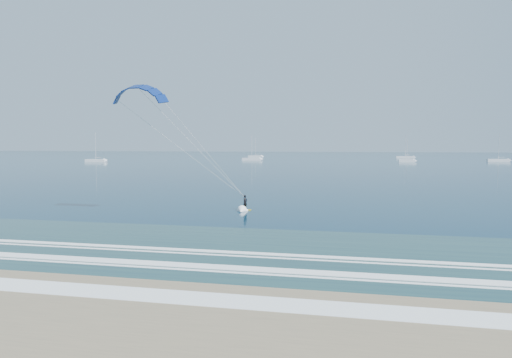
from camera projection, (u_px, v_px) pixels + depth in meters
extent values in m
plane|color=#073043|center=(171.00, 295.00, 23.53)|extent=(900.00, 900.00, 0.00)
cube|color=#1E423F|center=(216.00, 257.00, 31.33)|extent=(600.00, 22.00, 0.03)
cube|color=white|center=(182.00, 286.00, 24.99)|extent=(600.00, 0.90, 0.07)
cube|color=white|center=(205.00, 267.00, 28.89)|extent=(600.00, 1.10, 0.07)
cube|color=white|center=(223.00, 252.00, 32.79)|extent=(600.00, 0.70, 0.07)
cube|color=white|center=(167.00, 296.00, 23.03)|extent=(600.00, 2.00, 0.02)
cube|color=gold|center=(245.00, 210.00, 53.90)|extent=(1.40, 0.45, 0.08)
imported|color=black|center=(245.00, 202.00, 53.83)|extent=(0.67, 0.75, 1.73)
cone|color=white|center=(241.00, 211.00, 52.66)|extent=(1.31, 1.74, 1.10)
cube|color=white|center=(96.00, 161.00, 200.91)|extent=(9.61, 2.40, 1.20)
cylinder|color=silver|center=(96.00, 146.00, 200.42)|extent=(0.18, 0.18, 11.75)
cylinder|color=silver|center=(98.00, 157.00, 200.56)|extent=(2.60, 0.12, 0.12)
cube|color=white|center=(252.00, 159.00, 219.68)|extent=(9.14, 2.40, 1.20)
cylinder|color=silver|center=(252.00, 146.00, 219.20)|extent=(0.18, 0.18, 11.29)
cylinder|color=silver|center=(254.00, 156.00, 219.32)|extent=(2.60, 0.12, 0.12)
cube|color=white|center=(256.00, 157.00, 267.85)|extent=(8.48, 2.40, 1.20)
cylinder|color=silver|center=(256.00, 147.00, 267.41)|extent=(0.18, 0.18, 10.26)
cylinder|color=silver|center=(258.00, 154.00, 267.49)|extent=(2.60, 0.12, 0.12)
cube|color=white|center=(407.00, 161.00, 197.57)|extent=(6.80, 2.40, 1.20)
cylinder|color=silver|center=(407.00, 150.00, 197.20)|extent=(0.18, 0.18, 8.51)
cylinder|color=silver|center=(410.00, 158.00, 197.21)|extent=(2.60, 0.12, 0.12)
cube|color=white|center=(405.00, 157.00, 251.87)|extent=(9.62, 2.40, 1.20)
cylinder|color=silver|center=(406.00, 146.00, 251.38)|extent=(0.18, 0.18, 11.76)
cylinder|color=silver|center=(408.00, 155.00, 251.52)|extent=(2.60, 0.12, 0.12)
cube|color=white|center=(498.00, 160.00, 204.14)|extent=(9.15, 2.40, 1.20)
cylinder|color=silver|center=(499.00, 146.00, 203.67)|extent=(0.18, 0.18, 11.23)
cylinder|color=silver|center=(501.00, 157.00, 203.79)|extent=(2.60, 0.12, 0.12)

